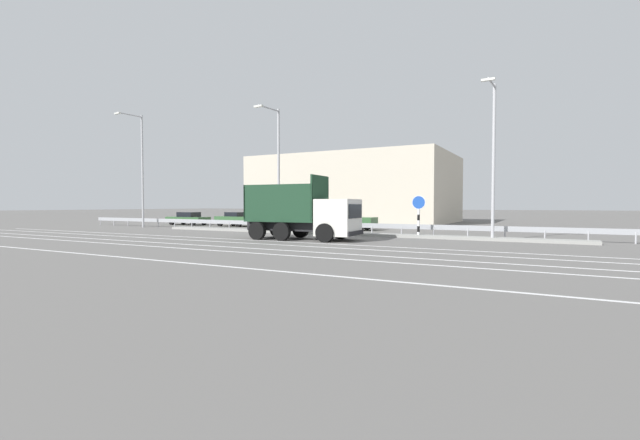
{
  "coord_description": "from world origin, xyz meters",
  "views": [
    {
      "loc": [
        12.95,
        -23.69,
        2.05
      ],
      "look_at": [
        -0.04,
        0.23,
        1.08
      ],
      "focal_mm": 24.0,
      "sensor_mm": 36.0,
      "label": 1
    }
  ],
  "objects": [
    {
      "name": "ground_plane",
      "position": [
        0.0,
        0.0,
        0.0
      ],
      "size": [
        320.0,
        320.0,
        0.0
      ],
      "primitive_type": "plane",
      "color": "#605E5B"
    },
    {
      "name": "lane_strip_0",
      "position": [
        -0.05,
        -3.86,
        0.0
      ],
      "size": [
        55.34,
        0.16,
        0.01
      ],
      "primitive_type": "cube",
      "color": "silver",
      "rests_on": "ground_plane"
    },
    {
      "name": "lane_strip_1",
      "position": [
        -0.05,
        -5.55,
        0.0
      ],
      "size": [
        55.34,
        0.16,
        0.01
      ],
      "primitive_type": "cube",
      "color": "silver",
      "rests_on": "ground_plane"
    },
    {
      "name": "lane_strip_2",
      "position": [
        -0.05,
        -7.61,
        0.0
      ],
      "size": [
        55.34,
        0.16,
        0.01
      ],
      "primitive_type": "cube",
      "color": "silver",
      "rests_on": "ground_plane"
    },
    {
      "name": "lane_strip_3",
      "position": [
        -0.05,
        -9.18,
        0.0
      ],
      "size": [
        55.34,
        0.16,
        0.01
      ],
      "primitive_type": "cube",
      "color": "silver",
      "rests_on": "ground_plane"
    },
    {
      "name": "lane_strip_4",
      "position": [
        -0.05,
        -12.77,
        0.0
      ],
      "size": [
        55.34,
        0.16,
        0.01
      ],
      "primitive_type": "cube",
      "color": "silver",
      "rests_on": "ground_plane"
    },
    {
      "name": "median_island",
      "position": [
        0.0,
        2.52,
        0.09
      ],
      "size": [
        30.44,
        1.1,
        0.18
      ],
      "primitive_type": "cube",
      "color": "gray",
      "rests_on": "ground_plane"
    },
    {
      "name": "median_guardrail",
      "position": [
        -0.0,
        3.77,
        0.57
      ],
      "size": [
        55.34,
        0.09,
        0.78
      ],
      "color": "#9EA0A5",
      "rests_on": "ground_plane"
    },
    {
      "name": "dump_truck",
      "position": [
        0.76,
        -2.0,
        1.28
      ],
      "size": [
        6.93,
        3.15,
        3.74
      ],
      "rotation": [
        0.0,
        0.0,
        -1.49
      ],
      "color": "silver",
      "rests_on": "ground_plane"
    },
    {
      "name": "median_road_sign",
      "position": [
        5.68,
        2.52,
        1.43
      ],
      "size": [
        0.85,
        0.16,
        2.62
      ],
      "color": "white",
      "rests_on": "ground_plane"
    },
    {
      "name": "street_lamp_0",
      "position": [
        -19.53,
        2.4,
        5.57
      ],
      "size": [
        0.71,
        2.51,
        10.07
      ],
      "color": "#ADADB2",
      "rests_on": "ground_plane"
    },
    {
      "name": "street_lamp_1",
      "position": [
        -4.77,
        2.36,
        5.04
      ],
      "size": [
        0.71,
        2.46,
        9.06
      ],
      "color": "#ADADB2",
      "rests_on": "ground_plane"
    },
    {
      "name": "street_lamp_2",
      "position": [
        9.98,
        2.28,
        4.91
      ],
      "size": [
        0.71,
        2.09,
        8.89
      ],
      "color": "#ADADB2",
      "rests_on": "ground_plane"
    },
    {
      "name": "parked_car_0",
      "position": [
        -19.65,
        8.13,
        0.67
      ],
      "size": [
        4.67,
        1.85,
        1.31
      ],
      "rotation": [
        0.0,
        0.0,
        1.59
      ],
      "color": "#335B33",
      "rests_on": "ground_plane"
    },
    {
      "name": "parked_car_1",
      "position": [
        -13.57,
        8.32,
        0.7
      ],
      "size": [
        3.97,
        2.22,
        1.36
      ],
      "rotation": [
        0.0,
        0.0,
        1.51
      ],
      "color": "#335B33",
      "rests_on": "ground_plane"
    },
    {
      "name": "parked_car_2",
      "position": [
        -7.89,
        8.01,
        0.67
      ],
      "size": [
        4.37,
        1.91,
        1.33
      ],
      "rotation": [
        0.0,
        0.0,
        -1.61
      ],
      "color": "black",
      "rests_on": "ground_plane"
    },
    {
      "name": "parked_car_3",
      "position": [
        -1.8,
        7.92,
        0.79
      ],
      "size": [
        4.91,
        2.05,
        1.59
      ],
      "rotation": [
        0.0,
        0.0,
        -1.53
      ],
      "color": "#335B33",
      "rests_on": "ground_plane"
    },
    {
      "name": "background_building_0",
      "position": [
        -8.1,
        24.17,
        3.9
      ],
      "size": [
        22.55,
        14.84,
        7.8
      ],
      "primitive_type": "cube",
      "color": "beige",
      "rests_on": "ground_plane"
    }
  ]
}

